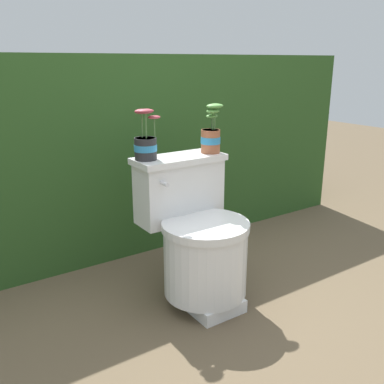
% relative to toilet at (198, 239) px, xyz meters
% --- Properties ---
extents(ground_plane, '(12.00, 12.00, 0.00)m').
position_rel_toilet_xyz_m(ground_plane, '(0.01, -0.11, -0.32)').
color(ground_plane, brown).
extents(hedge_backdrop, '(3.35, 0.69, 1.19)m').
position_rel_toilet_xyz_m(hedge_backdrop, '(0.01, 0.97, 0.28)').
color(hedge_backdrop, '#284C1E').
rests_on(hedge_backdrop, ground).
extents(toilet, '(0.46, 0.54, 0.70)m').
position_rel_toilet_xyz_m(toilet, '(0.00, 0.00, 0.00)').
color(toilet, silver).
rests_on(toilet, ground).
extents(potted_plant_left, '(0.13, 0.11, 0.24)m').
position_rel_toilet_xyz_m(potted_plant_left, '(-0.17, 0.18, 0.46)').
color(potted_plant_left, '#262628').
rests_on(potted_plant_left, toilet).
extents(potted_plant_midleft, '(0.12, 0.10, 0.25)m').
position_rel_toilet_xyz_m(potted_plant_midleft, '(0.18, 0.14, 0.47)').
color(potted_plant_midleft, '#9E5638').
rests_on(potted_plant_midleft, toilet).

